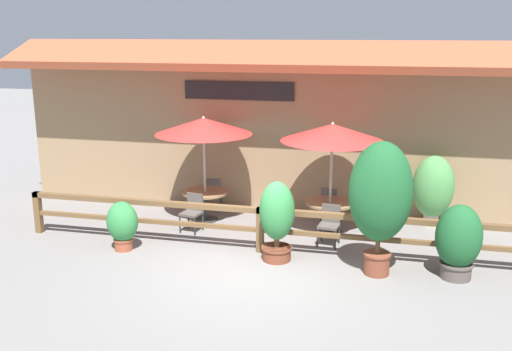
% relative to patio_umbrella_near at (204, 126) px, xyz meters
% --- Properties ---
extents(ground_plane, '(60.00, 60.00, 0.00)m').
position_rel_patio_umbrella_near_xyz_m(ground_plane, '(1.73, -2.74, -2.30)').
color(ground_plane, slate).
extents(building_facade, '(14.28, 1.49, 4.23)m').
position_rel_patio_umbrella_near_xyz_m(building_facade, '(1.73, 1.36, -0.13)').
color(building_facade, '#997A56').
rests_on(building_facade, ground).
extents(patio_railing, '(10.40, 0.14, 0.95)m').
position_rel_patio_umbrella_near_xyz_m(patio_railing, '(1.73, -1.69, -1.60)').
color(patio_railing, brown).
rests_on(patio_railing, ground).
extents(patio_umbrella_near, '(2.27, 2.27, 2.52)m').
position_rel_patio_umbrella_near_xyz_m(patio_umbrella_near, '(0.00, 0.00, 0.00)').
color(patio_umbrella_near, '#B7B2A8').
rests_on(patio_umbrella_near, ground).
extents(dining_table_near, '(1.09, 1.09, 0.72)m').
position_rel_patio_umbrella_near_xyz_m(dining_table_near, '(0.00, 0.00, -1.72)').
color(dining_table_near, olive).
rests_on(dining_table_near, ground).
extents(chair_near_streetside, '(0.49, 0.49, 0.86)m').
position_rel_patio_umbrella_near_xyz_m(chair_near_streetside, '(-0.04, -0.80, -1.81)').
color(chair_near_streetside, '#514C47').
rests_on(chair_near_streetside, ground).
extents(chair_near_wallside, '(0.51, 0.51, 0.86)m').
position_rel_patio_umbrella_near_xyz_m(chair_near_wallside, '(-0.05, 0.80, -1.81)').
color(chair_near_wallside, '#514C47').
rests_on(chair_near_wallside, ground).
extents(patio_umbrella_middle, '(2.27, 2.27, 2.52)m').
position_rel_patio_umbrella_near_xyz_m(patio_umbrella_middle, '(3.00, -0.20, 0.00)').
color(patio_umbrella_middle, '#B7B2A8').
rests_on(patio_umbrella_middle, ground).
extents(dining_table_middle, '(1.09, 1.09, 0.72)m').
position_rel_patio_umbrella_near_xyz_m(dining_table_middle, '(3.00, -0.20, -1.72)').
color(dining_table_middle, olive).
rests_on(dining_table_middle, ground).
extents(chair_middle_streetside, '(0.47, 0.47, 0.86)m').
position_rel_patio_umbrella_near_xyz_m(chair_middle_streetside, '(3.08, -0.94, -1.81)').
color(chair_middle_streetside, '#514C47').
rests_on(chair_middle_streetside, ground).
extents(chair_middle_wallside, '(0.51, 0.51, 0.86)m').
position_rel_patio_umbrella_near_xyz_m(chair_middle_wallside, '(2.95, 0.55, -1.81)').
color(chair_middle_wallside, '#514C47').
rests_on(chair_middle_wallside, ground).
extents(potted_plant_entrance_palm, '(0.65, 0.59, 1.04)m').
position_rel_patio_umbrella_near_xyz_m(potted_plant_entrance_palm, '(-1.07, -2.23, -1.73)').
color(potted_plant_entrance_palm, '#9E4C33').
rests_on(potted_plant_entrance_palm, ground).
extents(potted_plant_corner_fern, '(1.16, 1.04, 2.54)m').
position_rel_patio_umbrella_near_xyz_m(potted_plant_corner_fern, '(4.11, -2.27, -0.75)').
color(potted_plant_corner_fern, brown).
rests_on(potted_plant_corner_fern, ground).
extents(potted_plant_tall_tropical, '(0.70, 0.63, 1.62)m').
position_rel_patio_umbrella_near_xyz_m(potted_plant_tall_tropical, '(2.15, -2.04, -1.42)').
color(potted_plant_tall_tropical, brown).
rests_on(potted_plant_tall_tropical, ground).
extents(potted_plant_small_flowering, '(0.83, 0.75, 1.41)m').
position_rel_patio_umbrella_near_xyz_m(potted_plant_small_flowering, '(5.54, -2.12, -1.57)').
color(potted_plant_small_flowering, '#564C47').
rests_on(potted_plant_small_flowering, ground).
extents(potted_plant_broad_leaf, '(0.94, 0.85, 1.68)m').
position_rel_patio_umbrella_near_xyz_m(potted_plant_broad_leaf, '(5.27, 0.81, -1.38)').
color(potted_plant_broad_leaf, '#B7AD99').
rests_on(potted_plant_broad_leaf, ground).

